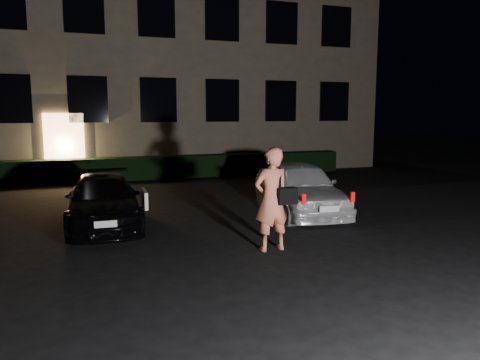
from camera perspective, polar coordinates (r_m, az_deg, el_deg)
name	(u,v)px	position (r m, az deg, el deg)	size (l,w,h in m)	color
ground	(271,256)	(8.45, 3.82, -9.17)	(80.00, 80.00, 0.00)	black
building	(141,36)	(22.87, -11.95, 16.81)	(20.00, 8.11, 12.00)	brown
hedge	(162,167)	(18.30, -9.46, 1.54)	(15.00, 0.70, 0.85)	black
sedan	(104,201)	(10.93, -16.29, -2.47)	(1.74, 3.98, 1.12)	black
hatch	(299,187)	(11.81, 7.23, -0.90)	(2.07, 4.07, 1.33)	silver
man	(272,199)	(8.56, 3.94, -2.35)	(0.82, 0.52, 1.91)	#EA7A5A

